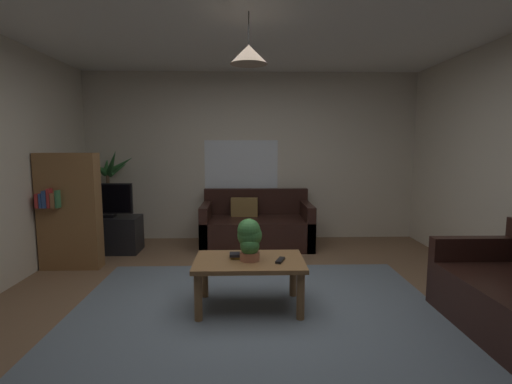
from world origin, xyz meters
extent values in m
cube|color=brown|center=(0.00, 0.00, -0.01)|extent=(5.17, 5.43, 0.02)
cube|color=slate|center=(0.00, -0.20, 0.00)|extent=(3.36, 2.99, 0.01)
cube|color=beige|center=(0.00, 2.74, 1.31)|extent=(5.29, 0.06, 2.61)
cube|color=white|center=(0.00, 0.00, 2.62)|extent=(5.17, 5.43, 0.02)
cube|color=white|center=(-0.17, 2.71, 1.11)|extent=(1.15, 0.01, 0.90)
cube|color=black|center=(0.06, 2.19, 0.21)|extent=(1.60, 0.85, 0.42)
cube|color=black|center=(0.06, 2.55, 0.62)|extent=(1.60, 0.12, 0.40)
cube|color=black|center=(-0.68, 2.19, 0.32)|extent=(0.12, 0.85, 0.64)
cube|color=black|center=(0.80, 2.19, 0.32)|extent=(0.12, 0.85, 0.64)
cube|color=brown|center=(-0.12, 2.37, 0.56)|extent=(0.41, 0.15, 0.28)
cube|color=black|center=(2.06, 0.12, 0.32)|extent=(0.85, 0.12, 0.64)
cube|color=olive|center=(-0.07, 0.09, 0.44)|extent=(0.99, 0.63, 0.04)
cylinder|color=olive|center=(-0.50, -0.17, 0.21)|extent=(0.07, 0.07, 0.42)
cylinder|color=olive|center=(0.37, -0.17, 0.21)|extent=(0.07, 0.07, 0.42)
cylinder|color=olive|center=(-0.50, 0.34, 0.21)|extent=(0.07, 0.07, 0.42)
cylinder|color=olive|center=(0.37, 0.34, 0.21)|extent=(0.07, 0.07, 0.42)
cube|color=gold|center=(-0.17, 0.14, 0.47)|extent=(0.13, 0.13, 0.02)
cube|color=black|center=(-0.17, 0.13, 0.49)|extent=(0.16, 0.11, 0.03)
cube|color=black|center=(0.21, 0.02, 0.47)|extent=(0.10, 0.17, 0.02)
cylinder|color=#B77051|center=(-0.06, 0.07, 0.50)|extent=(0.18, 0.18, 0.08)
sphere|color=#3D7F3D|center=(-0.06, 0.04, 0.60)|extent=(0.17, 0.17, 0.17)
sphere|color=#3D7F3D|center=(-0.06, 0.08, 0.68)|extent=(0.22, 0.22, 0.22)
sphere|color=#3D7F3D|center=(-0.07, 0.07, 0.73)|extent=(0.21, 0.21, 0.21)
cube|color=black|center=(-2.03, 1.96, 0.25)|extent=(0.90, 0.44, 0.50)
cube|color=black|center=(-2.03, 1.94, 0.76)|extent=(0.75, 0.05, 0.42)
cube|color=black|center=(-2.03, 1.92, 0.76)|extent=(0.71, 0.00, 0.38)
cube|color=black|center=(-2.03, 1.94, 0.52)|extent=(0.24, 0.16, 0.04)
cylinder|color=beige|center=(-2.16, 2.43, 0.15)|extent=(0.32, 0.32, 0.30)
cylinder|color=brown|center=(-2.16, 2.43, 0.69)|extent=(0.05, 0.05, 0.78)
cone|color=#2D6B33|center=(-1.96, 2.39, 1.19)|extent=(0.48, 0.20, 0.33)
cone|color=#2D6B33|center=(-2.04, 2.57, 1.13)|extent=(0.29, 0.37, 0.27)
cone|color=#2D6B33|center=(-2.23, 2.60, 1.18)|extent=(0.21, 0.39, 0.32)
cone|color=#2D6B33|center=(-2.37, 2.43, 1.18)|extent=(0.47, 0.10, 0.29)
cone|color=#2D6B33|center=(-2.25, 2.27, 1.18)|extent=(0.25, 0.39, 0.33)
cone|color=#2D6B33|center=(-2.03, 2.27, 1.24)|extent=(0.34, 0.41, 0.45)
cube|color=olive|center=(-2.21, 1.28, 0.70)|extent=(0.70, 0.22, 1.40)
cube|color=#B22D2D|center=(-2.49, 1.16, 0.85)|extent=(0.04, 0.16, 0.17)
cube|color=#2D4C8C|center=(-2.45, 1.16, 0.85)|extent=(0.03, 0.16, 0.17)
cube|color=#2D4C8C|center=(-2.41, 1.16, 0.87)|extent=(0.05, 0.16, 0.20)
cube|color=#B22D2D|center=(-2.36, 1.16, 0.88)|extent=(0.03, 0.16, 0.22)
cube|color=#99663F|center=(-2.31, 1.16, 0.86)|extent=(0.05, 0.16, 0.17)
cube|color=#387247|center=(-2.27, 1.16, 0.87)|extent=(0.03, 0.16, 0.20)
cylinder|color=black|center=(-0.07, 0.09, 2.47)|extent=(0.01, 0.01, 0.27)
cone|color=tan|center=(-0.07, 0.09, 2.26)|extent=(0.32, 0.32, 0.16)
camera|label=1|loc=(-0.10, -3.24, 1.50)|focal=26.43mm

